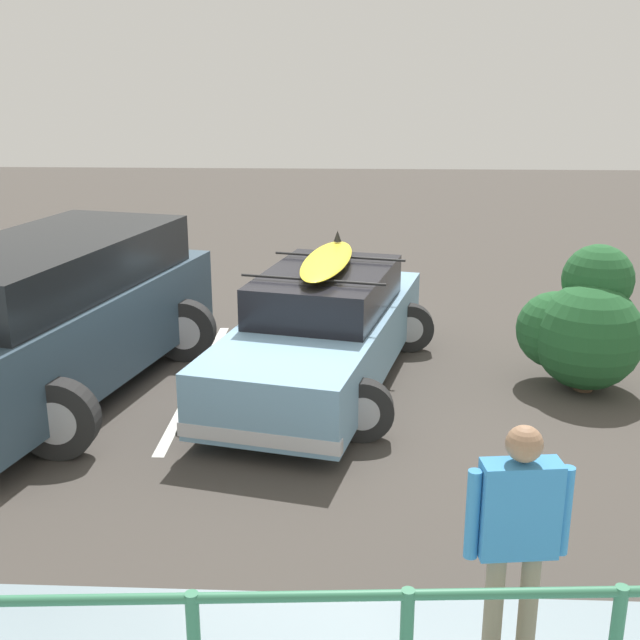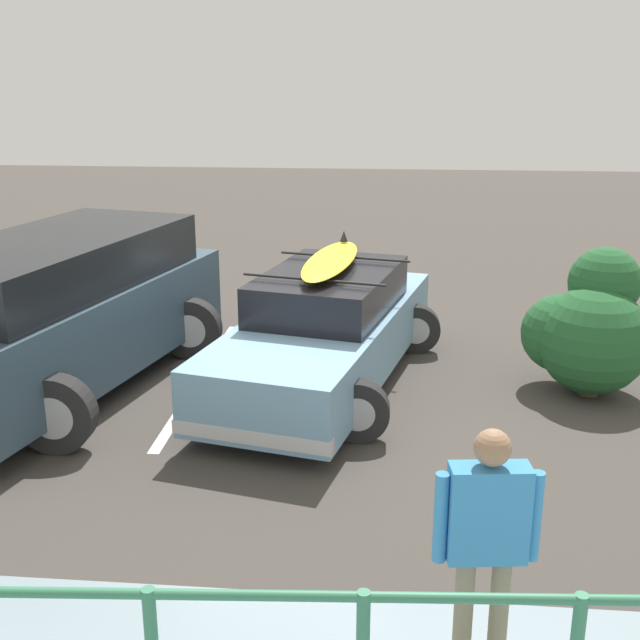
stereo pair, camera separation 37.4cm
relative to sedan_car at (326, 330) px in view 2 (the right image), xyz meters
The scene contains 6 objects.
ground_plane 0.83m from the sedan_car, 33.28° to the left, with size 44.00×44.00×0.02m, color #423D38.
parking_stripe 1.61m from the sedan_car, ahead, with size 4.01×0.12×0.00m, color silver.
sedan_car is the anchor object (origin of this frame).
suv_car 3.02m from the sedan_car, ahead, with size 3.17×4.99×1.77m.
person_bystander 4.89m from the sedan_car, 105.74° to the left, with size 0.62×0.23×1.60m.
bush_near_left 2.98m from the sedan_car, behind, with size 1.38×1.32×1.63m.
Camera 2 is at (-1.17, 8.52, 3.49)m, focal length 45.00 mm.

